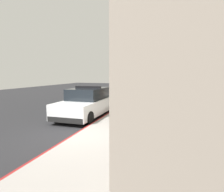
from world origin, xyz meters
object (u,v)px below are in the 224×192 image
fire_hydrant (122,109)px  street_tree (144,49)px  parked_car_silver_ahead (126,91)px  police_cruiser (88,103)px  parked_car_dark_far (138,86)px

fire_hydrant → street_tree: street_tree is taller
parked_car_silver_ahead → police_cruiser: bearing=-91.1°
police_cruiser → parked_car_silver_ahead: (0.15, 8.40, -0.00)m
parked_car_silver_ahead → street_tree: 5.74m
fire_hydrant → street_tree: (0.52, 4.12, 3.63)m
parked_car_silver_ahead → parked_car_dark_far: (-0.08, 7.74, 0.00)m
parked_car_silver_ahead → fire_hydrant: size_ratio=6.37×
police_cruiser → street_tree: (2.43, 4.35, 3.37)m
police_cruiser → parked_car_dark_far: police_cruiser is taller
police_cruiser → parked_car_silver_ahead: size_ratio=1.00×
police_cruiser → parked_car_dark_far: bearing=89.7°
parked_car_silver_ahead → street_tree: (2.28, -4.05, 3.38)m
street_tree → parked_car_silver_ahead: bearing=119.3°
parked_car_dark_far → fire_hydrant: size_ratio=6.37×
parked_car_dark_far → fire_hydrant: parked_car_dark_far is taller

